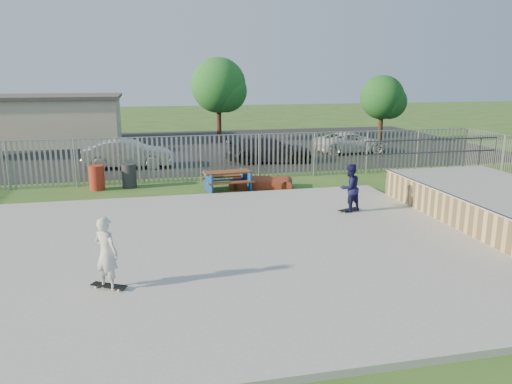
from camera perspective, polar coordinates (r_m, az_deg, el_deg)
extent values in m
plane|color=#325D1F|center=(13.35, -6.13, -6.99)|extent=(120.00, 120.00, 0.00)
cube|color=#9C9C97|center=(13.32, -6.14, -6.68)|extent=(15.00, 12.00, 0.15)
cube|color=tan|center=(17.75, 25.49, -1.29)|extent=(4.00, 7.00, 1.05)
cube|color=#9E9E99|center=(17.63, 25.67, 0.43)|extent=(4.05, 7.05, 0.04)
cylinder|color=#383A3F|center=(16.48, 20.25, 0.14)|extent=(0.06, 7.00, 0.06)
cube|color=brown|center=(20.04, -3.32, 2.28)|extent=(1.93, 0.89, 0.06)
cube|color=brown|center=(19.52, -2.85, 1.08)|extent=(1.89, 0.45, 0.05)
cube|color=brown|center=(20.70, -3.73, 1.79)|extent=(1.89, 0.45, 0.05)
cube|color=navy|center=(20.12, -3.30, 1.24)|extent=(1.78, 1.59, 0.77)
cube|color=maroon|center=(20.50, 0.59, 1.00)|extent=(2.34, 1.65, 0.42)
cylinder|color=maroon|center=(21.19, -17.74, 1.56)|extent=(0.60, 0.60, 1.00)
cylinder|color=#28282B|center=(21.29, -14.29, 1.81)|extent=(0.59, 0.59, 0.98)
cube|color=black|center=(31.81, -10.12, 4.92)|extent=(40.00, 18.00, 0.02)
imported|color=#A4A3A8|center=(25.58, -14.41, 4.26)|extent=(4.38, 1.77, 1.41)
imported|color=#222227|center=(26.42, 1.50, 4.89)|extent=(4.82, 2.42, 1.34)
imported|color=silver|center=(30.07, 10.79, 5.58)|extent=(4.47, 2.32, 1.20)
cube|color=beige|center=(36.20, -23.39, 7.43)|extent=(10.00, 6.00, 3.00)
cube|color=#4C4742|center=(36.09, -23.63, 9.95)|extent=(10.40, 6.40, 0.20)
cylinder|color=#42251A|center=(34.18, -4.25, 8.42)|extent=(0.31, 0.31, 3.27)
sphere|color=#216022|center=(34.06, -4.31, 12.08)|extent=(3.66, 3.66, 3.66)
cylinder|color=#402A19|center=(34.91, 14.05, 7.61)|extent=(0.31, 0.31, 2.60)
sphere|color=#1B4F1C|center=(34.79, 14.21, 10.45)|extent=(2.91, 2.91, 2.91)
cube|color=black|center=(16.90, 10.55, -1.96)|extent=(0.82, 0.48, 0.02)
cube|color=black|center=(11.31, -16.47, -10.20)|extent=(0.79, 0.57, 0.02)
imported|color=#15133E|center=(16.72, 10.66, 0.46)|extent=(0.94, 0.85, 1.59)
imported|color=silver|center=(11.04, -16.72, -6.72)|extent=(0.69, 0.66, 1.59)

